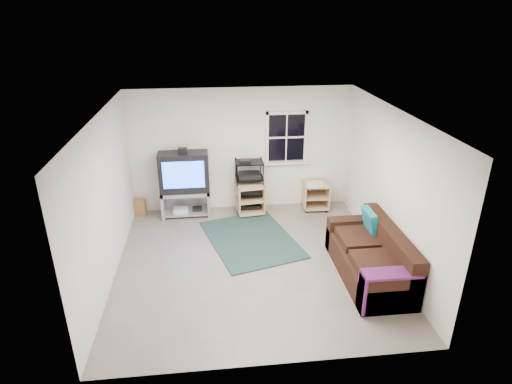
{
  "coord_description": "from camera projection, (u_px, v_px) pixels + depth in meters",
  "views": [
    {
      "loc": [
        -0.65,
        -6.24,
        4.07
      ],
      "look_at": [
        0.1,
        0.4,
        1.16
      ],
      "focal_mm": 30.0,
      "sensor_mm": 36.0,
      "label": 1
    }
  ],
  "objects": [
    {
      "name": "av_rack",
      "position": [
        249.0,
        189.0,
        9.08
      ],
      "size": [
        0.58,
        0.42,
        1.16
      ],
      "color": "black",
      "rests_on": "ground"
    },
    {
      "name": "side_table_left",
      "position": [
        249.0,
        197.0,
        9.06
      ],
      "size": [
        0.61,
        0.61,
        0.65
      ],
      "rotation": [
        0.0,
        0.0,
        0.11
      ],
      "color": "tan",
      "rests_on": "ground"
    },
    {
      "name": "sofa",
      "position": [
        372.0,
        258.0,
        6.9
      ],
      "size": [
        0.89,
        2.01,
        0.92
      ],
      "color": "black",
      "rests_on": "ground"
    },
    {
      "name": "side_table_right",
      "position": [
        315.0,
        193.0,
        9.26
      ],
      "size": [
        0.57,
        0.58,
        0.62
      ],
      "rotation": [
        0.0,
        0.0,
        -0.07
      ],
      "color": "tan",
      "rests_on": "ground"
    },
    {
      "name": "tv_unit",
      "position": [
        185.0,
        179.0,
        8.78
      ],
      "size": [
        1.0,
        0.5,
        1.48
      ],
      "color": "#A6A6AF",
      "rests_on": "ground"
    },
    {
      "name": "room",
      "position": [
        286.0,
        141.0,
        8.95
      ],
      "size": [
        4.6,
        4.62,
        4.6
      ],
      "color": "slate",
      "rests_on": "ground"
    },
    {
      "name": "shag_rug",
      "position": [
        251.0,
        239.0,
        8.11
      ],
      "size": [
        1.96,
        2.35,
        0.02
      ],
      "primitive_type": "cube",
      "rotation": [
        0.0,
        0.0,
        0.27
      ],
      "color": "black",
      "rests_on": "ground"
    },
    {
      "name": "paper_bag",
      "position": [
        140.0,
        207.0,
        9.0
      ],
      "size": [
        0.27,
        0.2,
        0.35
      ],
      "primitive_type": "cube",
      "rotation": [
        0.0,
        0.0,
        -0.17
      ],
      "color": "#8E623F",
      "rests_on": "ground"
    }
  ]
}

